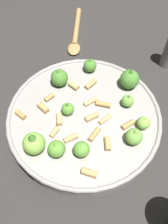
% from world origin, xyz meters
% --- Properties ---
extents(ground_plane, '(2.40, 2.40, 0.00)m').
position_xyz_m(ground_plane, '(0.00, 0.00, 0.00)').
color(ground_plane, '#2D2B28').
extents(cooking_pan, '(0.33, 0.33, 0.11)m').
position_xyz_m(cooking_pan, '(0.00, -0.00, 0.03)').
color(cooking_pan, '#9E9993').
rests_on(cooking_pan, ground).
extents(wooden_spoon, '(0.14, 0.19, 0.02)m').
position_xyz_m(wooden_spoon, '(0.13, 0.29, 0.01)').
color(wooden_spoon, '#B2844C').
rests_on(wooden_spoon, ground).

